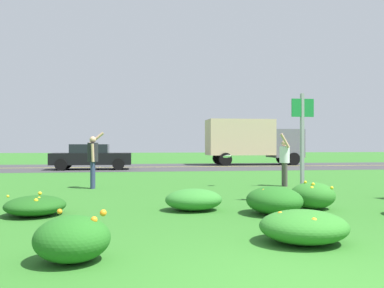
% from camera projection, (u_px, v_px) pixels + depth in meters
% --- Properties ---
extents(ground_plane, '(120.00, 120.00, 0.00)m').
position_uv_depth(ground_plane, '(182.00, 183.00, 14.78)').
color(ground_plane, '#2D6B23').
extents(highway_strip, '(120.00, 8.94, 0.01)m').
position_uv_depth(highway_strip, '(162.00, 167.00, 25.75)').
color(highway_strip, '#38383A').
rests_on(highway_strip, ground).
extents(highway_center_stripe, '(120.00, 0.16, 0.00)m').
position_uv_depth(highway_center_stripe, '(162.00, 167.00, 25.75)').
color(highway_center_stripe, yellow).
rests_on(highway_center_stripe, ground).
extents(daylily_clump_front_right, '(0.98, 0.94, 0.62)m').
position_uv_depth(daylily_clump_front_right, '(313.00, 195.00, 8.88)').
color(daylily_clump_front_right, '#2D7526').
rests_on(daylily_clump_front_right, ground).
extents(daylily_clump_mid_center, '(1.19, 1.30, 0.43)m').
position_uv_depth(daylily_clump_mid_center, '(35.00, 205.00, 8.08)').
color(daylily_clump_mid_center, '#1E5619').
rests_on(daylily_clump_mid_center, ground).
extents(daylily_clump_front_center, '(0.91, 0.91, 0.61)m').
position_uv_depth(daylily_clump_front_center, '(72.00, 239.00, 4.85)').
color(daylily_clump_front_center, '#23661E').
rests_on(daylily_clump_front_center, ground).
extents(daylily_clump_front_left, '(1.28, 1.17, 0.47)m').
position_uv_depth(daylily_clump_front_left, '(304.00, 227.00, 5.79)').
color(daylily_clump_front_left, '#2D7526').
rests_on(daylily_clump_front_left, ground).
extents(daylily_clump_near_camera, '(1.23, 0.99, 0.47)m').
position_uv_depth(daylily_clump_near_camera, '(194.00, 200.00, 8.65)').
color(daylily_clump_near_camera, '#337F2D').
rests_on(daylily_clump_near_camera, ground).
extents(daylily_clump_mid_left, '(1.13, 1.23, 0.56)m').
position_uv_depth(daylily_clump_mid_left, '(274.00, 200.00, 8.19)').
color(daylily_clump_mid_left, '#23661E').
rests_on(daylily_clump_mid_left, ground).
extents(sign_post_near_path, '(0.56, 0.10, 2.66)m').
position_uv_depth(sign_post_near_path, '(302.00, 137.00, 9.81)').
color(sign_post_near_path, '#93969B').
rests_on(sign_post_near_path, ground).
extents(person_thrower_dark_shirt, '(0.52, 0.49, 1.84)m').
position_uv_depth(person_thrower_dark_shirt, '(93.00, 157.00, 13.03)').
color(person_thrower_dark_shirt, '#232328').
rests_on(person_thrower_dark_shirt, ground).
extents(person_catcher_white_shirt, '(0.40, 0.49, 1.81)m').
position_uv_depth(person_catcher_white_shirt, '(284.00, 159.00, 13.77)').
color(person_catcher_white_shirt, silver).
rests_on(person_catcher_white_shirt, ground).
extents(frisbee_white, '(0.28, 0.27, 0.12)m').
position_uv_depth(frisbee_white, '(227.00, 156.00, 13.68)').
color(frisbee_white, white).
extents(car_black_center_left, '(4.50, 2.00, 1.45)m').
position_uv_depth(car_black_center_left, '(91.00, 157.00, 23.17)').
color(car_black_center_left, black).
rests_on(car_black_center_left, ground).
extents(box_truck_gray, '(6.70, 2.46, 3.20)m').
position_uv_depth(box_truck_gray, '(252.00, 139.00, 28.67)').
color(box_truck_gray, slate).
rests_on(box_truck_gray, ground).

